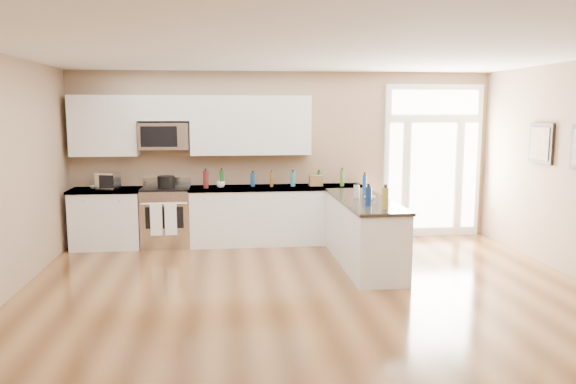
# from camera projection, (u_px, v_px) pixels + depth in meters

# --- Properties ---
(ground) EXTENTS (8.00, 8.00, 0.00)m
(ground) POSITION_uv_depth(u_px,v_px,m) (327.00, 327.00, 5.64)
(ground) COLOR #563318
(room_shell) EXTENTS (8.00, 8.00, 8.00)m
(room_shell) POSITION_uv_depth(u_px,v_px,m) (329.00, 158.00, 5.40)
(room_shell) COLOR #9A7E61
(room_shell) RESTS_ON ground
(back_cabinet_left) EXTENTS (1.10, 0.66, 0.94)m
(back_cabinet_left) POSITION_uv_depth(u_px,v_px,m) (107.00, 220.00, 8.89)
(back_cabinet_left) COLOR silver
(back_cabinet_left) RESTS_ON ground
(back_cabinet_right) EXTENTS (2.85, 0.66, 0.94)m
(back_cabinet_right) POSITION_uv_depth(u_px,v_px,m) (277.00, 217.00, 9.19)
(back_cabinet_right) COLOR silver
(back_cabinet_right) RESTS_ON ground
(peninsula_cabinet) EXTENTS (0.69, 2.32, 0.94)m
(peninsula_cabinet) POSITION_uv_depth(u_px,v_px,m) (363.00, 234.00, 7.89)
(peninsula_cabinet) COLOR silver
(peninsula_cabinet) RESTS_ON ground
(upper_cabinet_left) EXTENTS (1.04, 0.33, 0.95)m
(upper_cabinet_left) POSITION_uv_depth(u_px,v_px,m) (104.00, 126.00, 8.82)
(upper_cabinet_left) COLOR silver
(upper_cabinet_left) RESTS_ON room_shell
(upper_cabinet_right) EXTENTS (1.94, 0.33, 0.95)m
(upper_cabinet_right) POSITION_uv_depth(u_px,v_px,m) (251.00, 125.00, 9.07)
(upper_cabinet_right) COLOR silver
(upper_cabinet_right) RESTS_ON room_shell
(upper_cabinet_short) EXTENTS (0.82, 0.33, 0.40)m
(upper_cabinet_short) POSITION_uv_depth(u_px,v_px,m) (163.00, 108.00, 8.88)
(upper_cabinet_short) COLOR silver
(upper_cabinet_short) RESTS_ON room_shell
(microwave) EXTENTS (0.78, 0.41, 0.42)m
(microwave) POSITION_uv_depth(u_px,v_px,m) (164.00, 136.00, 8.91)
(microwave) COLOR silver
(microwave) RESTS_ON room_shell
(entry_door) EXTENTS (1.70, 0.10, 2.60)m
(entry_door) POSITION_uv_depth(u_px,v_px,m) (432.00, 161.00, 9.63)
(entry_door) COLOR white
(entry_door) RESTS_ON ground
(wall_art_near) EXTENTS (0.05, 0.58, 0.58)m
(wall_art_near) POSITION_uv_depth(u_px,v_px,m) (541.00, 143.00, 7.95)
(wall_art_near) COLOR black
(wall_art_near) RESTS_ON room_shell
(kitchen_range) EXTENTS (0.76, 0.68, 1.08)m
(kitchen_range) POSITION_uv_depth(u_px,v_px,m) (167.00, 216.00, 8.98)
(kitchen_range) COLOR silver
(kitchen_range) RESTS_ON ground
(stockpot) EXTENTS (0.33, 0.33, 0.21)m
(stockpot) POSITION_uv_depth(u_px,v_px,m) (166.00, 182.00, 8.82)
(stockpot) COLOR black
(stockpot) RESTS_ON kitchen_range
(toaster_oven) EXTENTS (0.38, 0.34, 0.27)m
(toaster_oven) POSITION_uv_depth(u_px,v_px,m) (108.00, 181.00, 8.78)
(toaster_oven) COLOR silver
(toaster_oven) RESTS_ON back_cabinet_left
(cardboard_box) EXTENTS (0.21, 0.16, 0.17)m
(cardboard_box) POSITION_uv_depth(u_px,v_px,m) (316.00, 181.00, 9.18)
(cardboard_box) COLOR brown
(cardboard_box) RESTS_ON back_cabinet_right
(bowl_left) EXTENTS (0.18, 0.18, 0.04)m
(bowl_left) POSITION_uv_depth(u_px,v_px,m) (95.00, 187.00, 8.89)
(bowl_left) COLOR white
(bowl_left) RESTS_ON back_cabinet_left
(bowl_peninsula) EXTENTS (0.20, 0.20, 0.05)m
(bowl_peninsula) POSITION_uv_depth(u_px,v_px,m) (370.00, 198.00, 7.78)
(bowl_peninsula) COLOR white
(bowl_peninsula) RESTS_ON peninsula_cabinet
(cup_counter) EXTENTS (0.15, 0.15, 0.10)m
(cup_counter) POSITION_uv_depth(u_px,v_px,m) (221.00, 184.00, 8.96)
(cup_counter) COLOR white
(cup_counter) RESTS_ON back_cabinet_right
(counter_bottles) EXTENTS (2.42, 2.46, 0.28)m
(counter_bottles) POSITION_uv_depth(u_px,v_px,m) (304.00, 184.00, 8.42)
(counter_bottles) COLOR #19591E
(counter_bottles) RESTS_ON back_cabinet_right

